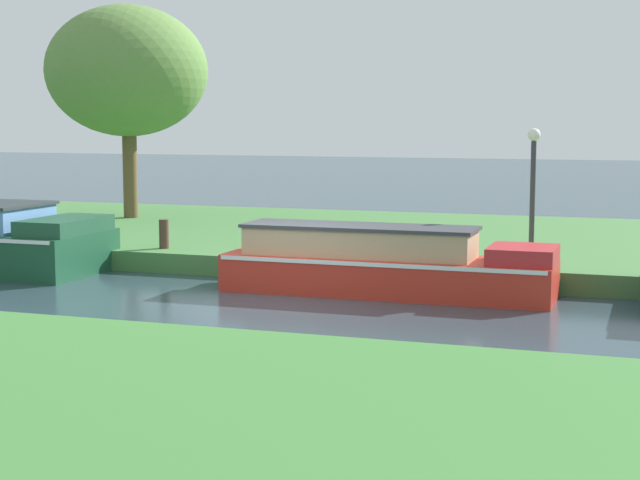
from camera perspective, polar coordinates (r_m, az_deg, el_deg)
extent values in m
plane|color=#2A3D46|center=(16.76, -2.62, -3.47)|extent=(120.00, 120.00, 0.00)
cube|color=#41753B|center=(23.31, 3.72, -0.03)|extent=(72.00, 10.00, 0.40)
cube|color=#1E4B33|center=(19.92, -14.41, 0.81)|extent=(1.07, 1.94, 0.30)
cube|color=red|center=(17.33, 3.84, -2.04)|extent=(5.76, 1.43, 0.65)
cube|color=silver|center=(17.28, 3.85, -1.10)|extent=(5.64, 1.46, 0.07)
cube|color=tan|center=(17.38, 2.27, -0.12)|extent=(4.01, 1.09, 0.48)
cube|color=#33353A|center=(17.35, 2.27, 0.77)|extent=(4.11, 1.15, 0.06)
cube|color=#B22529|center=(16.81, 11.55, -0.84)|extent=(1.09, 1.20, 0.28)
cylinder|color=brown|center=(27.01, -10.84, 4.38)|extent=(0.38, 0.38, 2.93)
ellipsoid|color=#5B823E|center=(26.99, -11.00, 9.50)|extent=(4.23, 4.31, 3.44)
cylinder|color=#333338|center=(19.02, 12.08, 2.21)|extent=(0.10, 0.10, 2.22)
sphere|color=white|center=(18.96, 12.17, 5.92)|extent=(0.24, 0.24, 0.24)
cylinder|color=#493227|center=(20.53, -8.93, 0.35)|extent=(0.20, 0.20, 0.59)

